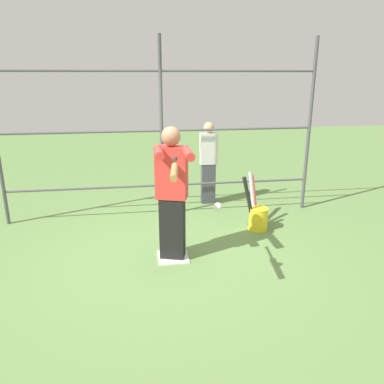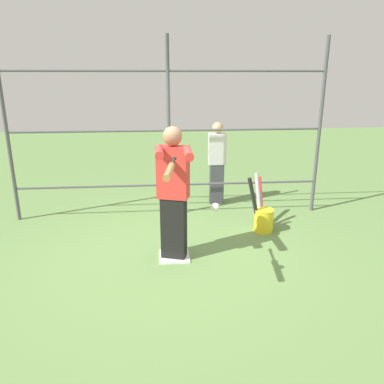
{
  "view_description": "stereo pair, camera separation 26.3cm",
  "coord_description": "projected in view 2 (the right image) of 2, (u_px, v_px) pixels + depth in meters",
  "views": [
    {
      "loc": [
        0.43,
        4.5,
        2.35
      ],
      "look_at": [
        -0.21,
        0.31,
        1.01
      ],
      "focal_mm": 35.0,
      "sensor_mm": 36.0,
      "label": 1
    },
    {
      "loc": [
        0.17,
        4.53,
        2.35
      ],
      "look_at": [
        -0.21,
        0.31,
        1.01
      ],
      "focal_mm": 35.0,
      "sensor_mm": 36.0,
      "label": 2
    }
  ],
  "objects": [
    {
      "name": "bystander_behind_fence",
      "position": [
        217.0,
        162.0,
        6.9
      ],
      "size": [
        0.32,
        0.2,
        1.53
      ],
      "color": "#3F3F47",
      "rests_on": "ground"
    },
    {
      "name": "batter",
      "position": [
        173.0,
        190.0,
        4.73
      ],
      "size": [
        0.43,
        0.68,
        1.75
      ],
      "color": "black",
      "rests_on": "ground"
    },
    {
      "name": "baseball_bat_swinging",
      "position": [
        170.0,
        170.0,
        3.65
      ],
      "size": [
        0.17,
        0.87,
        0.07
      ],
      "color": "black"
    },
    {
      "name": "softball_in_flight",
      "position": [
        215.0,
        207.0,
        4.03
      ],
      "size": [
        0.1,
        0.1,
        0.1
      ],
      "color": "white"
    },
    {
      "name": "bat_bucket",
      "position": [
        262.0,
        215.0,
        5.83
      ],
      "size": [
        0.44,
        0.81,
        0.89
      ],
      "color": "yellow",
      "rests_on": "ground"
    },
    {
      "name": "home_plate",
      "position": [
        174.0,
        256.0,
        5.03
      ],
      "size": [
        0.4,
        0.4,
        0.02
      ],
      "color": "white",
      "rests_on": "ground"
    },
    {
      "name": "ground_plane",
      "position": [
        174.0,
        257.0,
        5.03
      ],
      "size": [
        24.0,
        24.0,
        0.0
      ],
      "primitive_type": "plane",
      "color": "#608447"
    },
    {
      "name": "fence_backstop",
      "position": [
        169.0,
        130.0,
        6.11
      ],
      "size": [
        5.16,
        0.06,
        2.94
      ],
      "color": "#4C4C51",
      "rests_on": "ground"
    }
  ]
}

